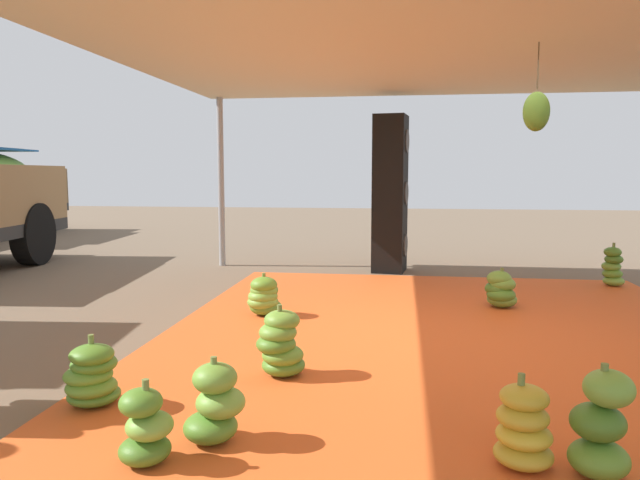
{
  "coord_description": "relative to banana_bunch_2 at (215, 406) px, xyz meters",
  "views": [
    {
      "loc": [
        -5.37,
        0.44,
        1.47
      ],
      "look_at": [
        -0.49,
        1.12,
        0.92
      ],
      "focal_mm": 33.45,
      "sensor_mm": 36.0,
      "label": 1
    }
  ],
  "objects": [
    {
      "name": "banana_bunch_7",
      "position": [
        -0.04,
        -1.61,
        -0.01
      ],
      "size": [
        0.39,
        0.39,
        0.47
      ],
      "color": "gold",
      "rests_on": "tarp_orange"
    },
    {
      "name": "banana_bunch_4",
      "position": [
        5.11,
        -3.72,
        0.03
      ],
      "size": [
        0.34,
        0.35,
        0.57
      ],
      "color": "#75A83D",
      "rests_on": "tarp_orange"
    },
    {
      "name": "tent_canopy",
      "position": [
        2.36,
        -1.53,
        2.42
      ],
      "size": [
        8.0,
        7.0,
        2.72
      ],
      "color": "#9EA0A5",
      "rests_on": "ground"
    },
    {
      "name": "banana_bunch_9",
      "position": [
        2.89,
        0.41,
        -0.01
      ],
      "size": [
        0.49,
        0.47,
        0.44
      ],
      "color": "#518428",
      "rests_on": "tarp_orange"
    },
    {
      "name": "banana_bunch_8",
      "position": [
        1.1,
        -0.14,
        0.02
      ],
      "size": [
        0.39,
        0.4,
        0.52
      ],
      "color": "#518428",
      "rests_on": "tarp_orange"
    },
    {
      "name": "tarp_orange",
      "position": [
        2.36,
        -1.44,
        -0.21
      ],
      "size": [
        6.36,
        5.24,
        0.01
      ],
      "primitive_type": "cube",
      "color": "#E05B23",
      "rests_on": "ground"
    },
    {
      "name": "banana_bunch_6",
      "position": [
        0.38,
        0.92,
        -0.02
      ],
      "size": [
        0.41,
        0.39,
        0.46
      ],
      "color": "#518428",
      "rests_on": "tarp_orange"
    },
    {
      "name": "banana_bunch_5",
      "position": [
        3.62,
        -2.07,
        -0.01
      ],
      "size": [
        0.48,
        0.47,
        0.44
      ],
      "color": "#6B9E38",
      "rests_on": "tarp_orange"
    },
    {
      "name": "ground_plane",
      "position": [
        2.36,
        1.56,
        -0.21
      ],
      "size": [
        40.0,
        40.0,
        0.0
      ],
      "primitive_type": "plane",
      "color": "brown"
    },
    {
      "name": "banana_bunch_2",
      "position": [
        0.0,
        0.0,
        0.0
      ],
      "size": [
        0.39,
        0.44,
        0.48
      ],
      "color": "#518428",
      "rests_on": "tarp_orange"
    },
    {
      "name": "banana_bunch_3",
      "position": [
        -0.1,
        -1.96,
        0.04
      ],
      "size": [
        0.4,
        0.4,
        0.56
      ],
      "color": "#60932D",
      "rests_on": "tarp_orange"
    },
    {
      "name": "banana_bunch_10",
      "position": [
        -0.29,
        0.27,
        -0.02
      ],
      "size": [
        0.34,
        0.34,
        0.45
      ],
      "color": "#477523",
      "rests_on": "tarp_orange"
    },
    {
      "name": "speaker_stack",
      "position": [
        5.94,
        -0.81,
        0.95
      ],
      "size": [
        0.6,
        0.54,
        2.33
      ],
      "color": "black",
      "rests_on": "ground"
    }
  ]
}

